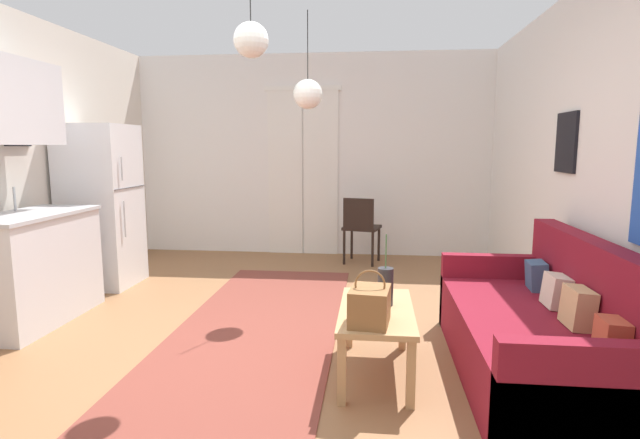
% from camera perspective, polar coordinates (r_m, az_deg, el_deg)
% --- Properties ---
extents(ground_plane, '(5.30, 7.50, 0.10)m').
position_cam_1_polar(ground_plane, '(3.65, -7.99, -16.08)').
color(ground_plane, '#8E603D').
extents(wall_back, '(4.90, 0.13, 2.66)m').
position_cam_1_polar(wall_back, '(6.77, -0.97, 7.25)').
color(wall_back, white).
rests_on(wall_back, ground_plane).
extents(wall_right, '(0.12, 7.10, 2.66)m').
position_cam_1_polar(wall_right, '(3.57, 32.23, 5.12)').
color(wall_right, white).
rests_on(wall_right, ground_plane).
extents(area_rug, '(1.28, 3.55, 0.01)m').
position_cam_1_polar(area_rug, '(4.18, -6.97, -11.97)').
color(area_rug, brown).
rests_on(area_rug, ground_plane).
extents(couch, '(0.86, 1.91, 0.89)m').
position_cam_1_polar(couch, '(3.50, 24.27, -12.02)').
color(couch, maroon).
rests_on(couch, ground_plane).
extents(coffee_table, '(0.46, 0.91, 0.44)m').
position_cam_1_polar(coffee_table, '(3.25, 6.46, -11.14)').
color(coffee_table, tan).
rests_on(coffee_table, ground_plane).
extents(bamboo_vase, '(0.10, 0.10, 0.47)m').
position_cam_1_polar(bamboo_vase, '(3.27, 7.48, -7.60)').
color(bamboo_vase, '#2D2D33').
rests_on(bamboo_vase, coffee_table).
extents(handbag, '(0.25, 0.30, 0.32)m').
position_cam_1_polar(handbag, '(2.93, 5.70, -9.75)').
color(handbag, brown).
rests_on(handbag, coffee_table).
extents(refrigerator, '(0.67, 0.65, 1.68)m').
position_cam_1_polar(refrigerator, '(5.68, -23.74, 1.42)').
color(refrigerator, white).
rests_on(refrigerator, ground_plane).
extents(kitchen_counter, '(0.58, 1.18, 2.15)m').
position_cam_1_polar(kitchen_counter, '(4.73, -30.62, -0.30)').
color(kitchen_counter, silver).
rests_on(kitchen_counter, ground_plane).
extents(accent_chair, '(0.50, 0.49, 0.83)m').
position_cam_1_polar(accent_chair, '(6.20, 4.68, -0.69)').
color(accent_chair, black).
rests_on(accent_chair, ground_plane).
extents(pendant_lamp_near, '(0.24, 0.24, 0.62)m').
position_cam_1_polar(pendant_lamp_near, '(3.57, -7.90, 19.67)').
color(pendant_lamp_near, black).
extents(pendant_lamp_far, '(0.27, 0.27, 0.87)m').
position_cam_1_polar(pendant_lamp_far, '(4.69, -1.40, 14.14)').
color(pendant_lamp_far, black).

